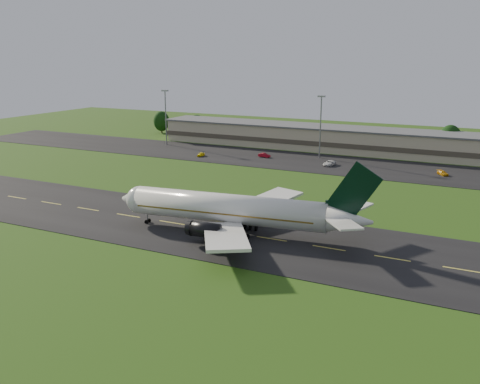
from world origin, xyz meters
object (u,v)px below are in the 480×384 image
at_px(light_mast_centre, 321,119).
at_px(service_vehicle_a, 201,154).
at_px(light_mast_west, 166,111).
at_px(service_vehicle_b, 264,155).
at_px(service_vehicle_d, 443,173).
at_px(airliner, 233,210).
at_px(terminal, 338,139).
at_px(service_vehicle_c, 329,163).

distance_m(light_mast_centre, service_vehicle_a, 41.06).
relative_size(light_mast_west, service_vehicle_a, 5.42).
distance_m(service_vehicle_b, service_vehicle_d, 56.01).
bearing_deg(airliner, terminal, 87.21).
bearing_deg(service_vehicle_c, airliner, -83.18).
bearing_deg(service_vehicle_a, service_vehicle_d, -0.50).
bearing_deg(light_mast_centre, terminal, 85.05).
xyz_separation_m(airliner, service_vehicle_c, (-2.16, 69.44, -3.80)).
relative_size(airliner, light_mast_west, 2.51).
height_order(airliner, service_vehicle_d, airliner).
height_order(airliner, light_mast_west, light_mast_west).
relative_size(airliner, service_vehicle_d, 12.09).
xyz_separation_m(service_vehicle_a, service_vehicle_d, (75.68, 5.62, -0.03)).
bearing_deg(service_vehicle_d, light_mast_west, 138.65).
bearing_deg(light_mast_west, light_mast_centre, 0.00).
xyz_separation_m(light_mast_west, service_vehicle_b, (43.39, -7.13, -11.96)).
height_order(airliner, service_vehicle_b, airliner).
bearing_deg(terminal, service_vehicle_b, -127.69).
distance_m(light_mast_centre, service_vehicle_c, 17.17).
bearing_deg(service_vehicle_c, light_mast_centre, 127.58).
xyz_separation_m(terminal, service_vehicle_c, (5.27, -26.63, -3.13)).
bearing_deg(light_mast_west, airliner, -49.25).
distance_m(service_vehicle_a, service_vehicle_d, 75.89).
xyz_separation_m(airliner, service_vehicle_b, (-25.44, 72.77, -3.89)).
relative_size(light_mast_centre, service_vehicle_b, 4.96).
bearing_deg(light_mast_west, service_vehicle_b, -9.33).
bearing_deg(service_vehicle_c, light_mast_west, 176.13).
height_order(service_vehicle_a, service_vehicle_c, service_vehicle_c).
height_order(light_mast_west, service_vehicle_c, light_mast_west).
bearing_deg(light_mast_west, service_vehicle_d, -5.35).
distance_m(light_mast_centre, service_vehicle_d, 42.20).
relative_size(terminal, service_vehicle_d, 34.26).
bearing_deg(service_vehicle_d, airliner, -149.39).
distance_m(light_mast_west, service_vehicle_c, 68.52).
relative_size(light_mast_west, light_mast_centre, 1.00).
distance_m(terminal, service_vehicle_a, 49.00).
bearing_deg(light_mast_centre, service_vehicle_c, -57.46).
xyz_separation_m(service_vehicle_a, service_vehicle_b, (19.71, 7.79, 0.04)).
bearing_deg(service_vehicle_d, service_vehicle_b, 141.77).
bearing_deg(airliner, service_vehicle_c, 84.58).
xyz_separation_m(terminal, light_mast_centre, (-1.40, -16.18, 8.75)).
relative_size(light_mast_west, service_vehicle_c, 3.73).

